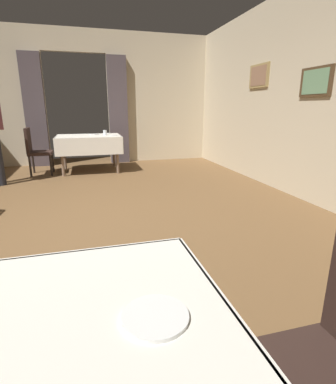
# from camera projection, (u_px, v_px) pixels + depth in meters

# --- Properties ---
(ground) EXTENTS (10.08, 10.08, 0.00)m
(ground) POSITION_uv_depth(u_px,v_px,m) (81.00, 226.00, 3.39)
(ground) COLOR brown
(wall_right) EXTENTS (0.16, 8.40, 3.00)m
(wall_right) POSITION_uv_depth(u_px,v_px,m) (331.00, 92.00, 3.80)
(wall_right) COLOR beige
(wall_right) RESTS_ON ground
(wall_back) EXTENTS (6.40, 0.27, 3.00)m
(wall_back) POSITION_uv_depth(u_px,v_px,m) (77.00, 98.00, 6.85)
(wall_back) COLOR beige
(wall_back) RESTS_ON ground
(dining_table_mid) EXTENTS (1.30, 0.99, 0.75)m
(dining_table_mid) POSITION_uv_depth(u_px,v_px,m) (89.00, 141.00, 6.16)
(dining_table_mid) COLOR #7A604C
(dining_table_mid) RESTS_ON ground
(chair_mid_left) EXTENTS (0.44, 0.44, 0.93)m
(chair_mid_left) POSITION_uv_depth(u_px,v_px,m) (36.00, 149.00, 5.87)
(chair_mid_left) COLOR black
(chair_mid_left) RESTS_ON ground
(plate_near_b) EXTENTS (0.19, 0.19, 0.01)m
(plate_near_b) POSITION_uv_depth(u_px,v_px,m) (155.00, 317.00, 0.81)
(plate_near_b) COLOR white
(plate_near_b) RESTS_ON dining_table_near
(plate_mid_a) EXTENTS (0.18, 0.18, 0.01)m
(plate_mid_a) POSITION_uv_depth(u_px,v_px,m) (113.00, 136.00, 6.03)
(plate_mid_a) COLOR white
(plate_mid_a) RESTS_ON dining_table_mid
(glass_mid_b) EXTENTS (0.08, 0.08, 0.11)m
(glass_mid_b) POSITION_uv_depth(u_px,v_px,m) (105.00, 133.00, 6.20)
(glass_mid_b) COLOR silver
(glass_mid_b) RESTS_ON dining_table_mid
(plate_mid_c) EXTENTS (0.18, 0.18, 0.01)m
(plate_mid_c) POSITION_uv_depth(u_px,v_px,m) (107.00, 133.00, 6.56)
(plate_mid_c) COLOR white
(plate_mid_c) RESTS_ON dining_table_mid
(plate_mid_d) EXTENTS (0.23, 0.23, 0.01)m
(plate_mid_d) POSITION_uv_depth(u_px,v_px,m) (93.00, 134.00, 6.34)
(plate_mid_d) COLOR white
(plate_mid_d) RESTS_ON dining_table_mid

